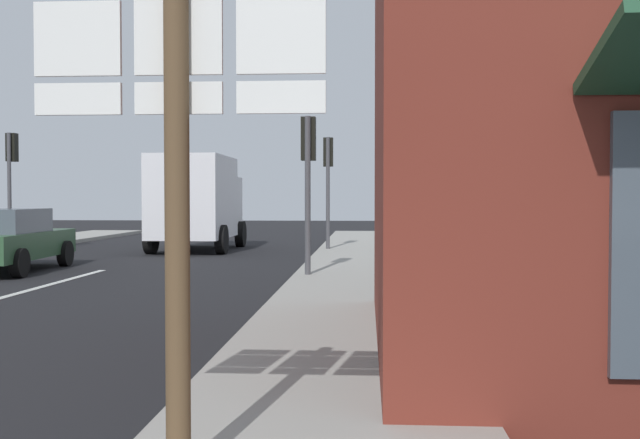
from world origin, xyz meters
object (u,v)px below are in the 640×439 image
at_px(sedan_far, 6,239).
at_px(delivery_truck, 197,200).
at_px(traffic_light_far_right, 328,168).
at_px(traffic_light_near_right, 308,160).
at_px(route_sign_post, 178,147).
at_px(traffic_light_far_left, 11,164).

xyz_separation_m(sedan_far, delivery_truck, (2.85, 7.01, 0.89)).
height_order(traffic_light_far_right, traffic_light_near_right, traffic_light_far_right).
relative_size(delivery_truck, traffic_light_near_right, 1.47).
bearing_deg(delivery_truck, route_sign_post, -76.91).
relative_size(sedan_far, delivery_truck, 0.86).
xyz_separation_m(sedan_far, traffic_light_near_right, (7.18, -1.29, 1.76)).
distance_m(sedan_far, route_sign_post, 14.37).
xyz_separation_m(route_sign_post, traffic_light_near_right, (-0.17, 11.01, 0.52)).
xyz_separation_m(traffic_light_far_left, traffic_light_near_right, (10.07, -7.33, -0.28)).
relative_size(route_sign_post, traffic_light_far_left, 0.85).
bearing_deg(traffic_light_far_left, sedan_far, -64.39).
distance_m(route_sign_post, traffic_light_far_right, 18.65).
bearing_deg(traffic_light_far_right, delivery_truck, 171.21).
bearing_deg(route_sign_post, delivery_truck, 103.09).
bearing_deg(delivery_truck, sedan_far, -112.15).
distance_m(traffic_light_far_left, traffic_light_near_right, 12.46).
bearing_deg(traffic_light_near_right, traffic_light_far_right, 90.00).
height_order(sedan_far, traffic_light_far_right, traffic_light_far_right).
bearing_deg(traffic_light_far_right, sedan_far, -138.53).
height_order(route_sign_post, traffic_light_near_right, traffic_light_near_right).
bearing_deg(sedan_far, traffic_light_near_right, -10.17).
xyz_separation_m(sedan_far, route_sign_post, (7.34, -12.29, 1.24)).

